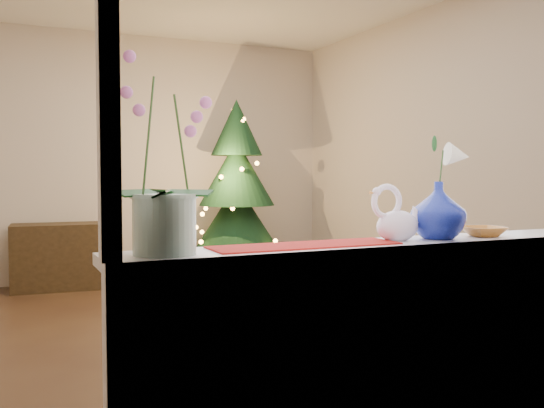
% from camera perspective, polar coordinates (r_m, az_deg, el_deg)
% --- Properties ---
extents(ground, '(5.00, 5.00, 0.00)m').
position_cam_1_polar(ground, '(4.65, -6.43, -11.76)').
color(ground, '#341F15').
rests_on(ground, ground).
extents(wall_back, '(4.50, 0.10, 2.70)m').
position_cam_1_polar(wall_back, '(6.92, -12.88, 4.30)').
color(wall_back, beige).
rests_on(wall_back, ground).
extents(wall_front, '(4.50, 0.10, 2.70)m').
position_cam_1_polar(wall_front, '(2.26, 13.43, 7.15)').
color(wall_front, beige).
rests_on(wall_front, ground).
extents(wall_right, '(0.10, 5.00, 2.70)m').
position_cam_1_polar(wall_right, '(5.61, 15.99, 4.59)').
color(wall_right, beige).
rests_on(wall_right, ground).
extents(window_apron, '(2.20, 0.08, 0.88)m').
position_cam_1_polar(window_apron, '(2.40, 12.55, -15.11)').
color(window_apron, white).
rests_on(window_apron, ground).
extents(windowsill, '(2.20, 0.26, 0.04)m').
position_cam_1_polar(windowsill, '(2.37, 11.37, -3.92)').
color(windowsill, white).
rests_on(windowsill, window_apron).
extents(window_frame, '(2.22, 0.06, 1.60)m').
position_cam_1_polar(window_frame, '(2.33, 13.07, 15.72)').
color(window_frame, white).
rests_on(window_frame, windowsill).
extents(runner, '(0.70, 0.20, 0.01)m').
position_cam_1_polar(runner, '(2.17, 3.18, -3.89)').
color(runner, maroon).
rests_on(runner, windowsill).
extents(orchid_pot, '(0.29, 0.29, 0.64)m').
position_cam_1_polar(orchid_pot, '(1.96, -10.15, 4.65)').
color(orchid_pot, white).
rests_on(orchid_pot, windowsill).
extents(swan, '(0.26, 0.16, 0.21)m').
position_cam_1_polar(swan, '(2.38, 11.74, -0.92)').
color(swan, white).
rests_on(swan, windowsill).
extents(blue_vase, '(0.28, 0.28, 0.26)m').
position_cam_1_polar(blue_vase, '(2.48, 15.39, -0.17)').
color(blue_vase, navy).
rests_on(blue_vase, windowsill).
extents(lily, '(0.14, 0.08, 0.20)m').
position_cam_1_polar(lily, '(2.48, 15.46, 5.10)').
color(lily, silver).
rests_on(lily, blue_vase).
extents(paperweight, '(0.09, 0.09, 0.07)m').
position_cam_1_polar(paperweight, '(2.47, 15.58, -2.39)').
color(paperweight, white).
rests_on(paperweight, windowsill).
extents(amber_dish, '(0.16, 0.16, 0.04)m').
position_cam_1_polar(amber_dish, '(2.63, 19.30, -2.52)').
color(amber_dish, '#AD6926').
rests_on(amber_dish, windowsill).
extents(xmas_tree, '(1.27, 1.27, 1.97)m').
position_cam_1_polar(xmas_tree, '(6.56, -3.34, 1.25)').
color(xmas_tree, '#133215').
rests_on(xmas_tree, ground).
extents(side_table, '(0.92, 0.51, 0.66)m').
position_cam_1_polar(side_table, '(6.52, -19.51, -4.67)').
color(side_table, black).
rests_on(side_table, ground).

